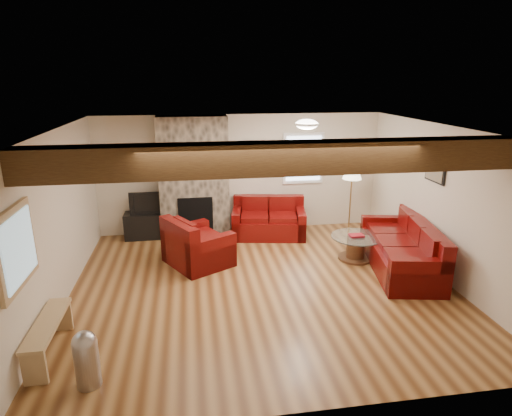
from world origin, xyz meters
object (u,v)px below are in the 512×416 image
Objects in this scene: armchair_red at (198,241)px; television at (150,202)px; coffee_table at (356,248)px; loveseat at (269,218)px; tv_cabinet at (152,225)px; floor_lamp at (352,176)px; sofa_three at (401,246)px.

armchair_red is 1.79m from television.
television is (-3.80, 1.74, 0.54)m from coffee_table.
loveseat is 1.40× the size of tv_cabinet.
television reaches higher than loveseat.
loveseat is at bearing -81.46° from armchair_red.
loveseat is 1.91m from floor_lamp.
television is at bearing 155.38° from coffee_table.
sofa_three is 2.77m from loveseat.
floor_lamp is at bearing 75.37° from coffee_table.
armchair_red is 2.88m from coffee_table.
sofa_three is 3.55m from armchair_red.
armchair_red is at bearing -163.87° from floor_lamp.
sofa_three is 2.77× the size of television.
floor_lamp is at bearing -103.78° from armchair_red.
loveseat is 2.48m from television.
television is at bearing 172.00° from floor_lamp.
armchair_red is 3.41m from floor_lamp.
television is at bearing 2.13° from armchair_red.
floor_lamp is at bearing -8.00° from tv_cabinet.
coffee_table is at bearing -36.81° from loveseat.
loveseat reaches higher than coffee_table.
floor_lamp is (0.30, 1.16, 1.07)m from coffee_table.
armchair_red is at bearing -91.54° from sofa_three.
armchair_red is at bearing -57.97° from television.
tv_cabinet is (-2.43, 0.30, -0.13)m from loveseat.
sofa_three is 2.43× the size of coffee_table.
floor_lamp is (4.10, -0.58, 0.52)m from television.
television is at bearing 0.00° from tv_cabinet.
sofa_three is 4.94m from tv_cabinet.
tv_cabinet is at bearing -106.31° from sofa_three.
tv_cabinet is at bearing -177.23° from loveseat.
loveseat is 1.92m from armchair_red.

